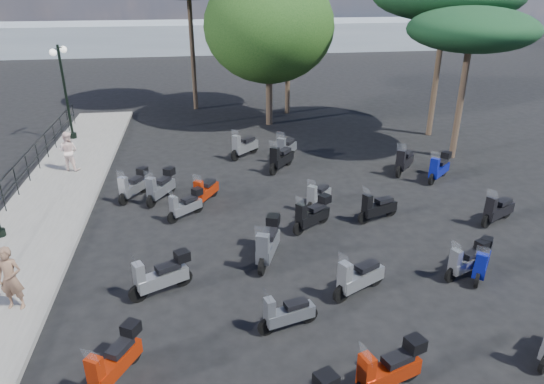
{
  "coord_description": "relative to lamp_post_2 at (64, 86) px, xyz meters",
  "views": [
    {
      "loc": [
        -1.13,
        -11.17,
        7.43
      ],
      "look_at": [
        1.03,
        2.72,
        1.2
      ],
      "focal_mm": 32.0,
      "sensor_mm": 36.0,
      "label": 1
    }
  ],
  "objects": [
    {
      "name": "ground",
      "position": [
        7.33,
        -13.12,
        -2.7
      ],
      "size": [
        120.0,
        120.0,
        0.0
      ],
      "primitive_type": "plane",
      "color": "black",
      "rests_on": "ground"
    },
    {
      "name": "sidewalk",
      "position": [
        0.83,
        -10.12,
        -2.63
      ],
      "size": [
        3.0,
        30.0,
        0.15
      ],
      "primitive_type": "cube",
      "color": "slate",
      "rests_on": "ground"
    },
    {
      "name": "lamp_post_2",
      "position": [
        0.0,
        0.0,
        0.0
      ],
      "size": [
        0.54,
        1.29,
        4.47
      ],
      "rotation": [
        0.0,
        0.0,
        -0.23
      ],
      "color": "black",
      "rests_on": "sidewalk"
    },
    {
      "name": "woman",
      "position": [
        1.6,
        -13.89,
        -1.74
      ],
      "size": [
        0.65,
        0.48,
        1.63
      ],
      "primitive_type": "imported",
      "rotation": [
        0.0,
        0.0,
        -0.17
      ],
      "color": "brown",
      "rests_on": "sidewalk"
    },
    {
      "name": "pedestrian_far",
      "position": [
        0.88,
        -4.53,
        -1.74
      ],
      "size": [
        0.94,
        0.82,
        1.62
      ],
      "primitive_type": "imported",
      "rotation": [
        0.0,
        0.0,
        2.84
      ],
      "color": "beige",
      "rests_on": "sidewalk"
    },
    {
      "name": "scooter_2",
      "position": [
        4.28,
        -16.52,
        -2.21
      ],
      "size": [
        0.99,
        1.48,
        1.31
      ],
      "rotation": [
        0.0,
        0.0,
        2.62
      ],
      "color": "black",
      "rests_on": "ground"
    },
    {
      "name": "scooter_3",
      "position": [
        5.02,
        -13.64,
        -2.19
      ],
      "size": [
        1.59,
        0.95,
        1.36
      ],
      "rotation": [
        0.0,
        0.0,
        2.03
      ],
      "color": "black",
      "rests_on": "ground"
    },
    {
      "name": "scooter_4",
      "position": [
        4.7,
        -7.83,
        -2.18
      ],
      "size": [
        1.04,
        1.55,
        1.37
      ],
      "rotation": [
        0.0,
        0.0,
        2.61
      ],
      "color": "black",
      "rests_on": "ground"
    },
    {
      "name": "scooter_5",
      "position": [
        3.71,
        -7.51,
        -2.21
      ],
      "size": [
        1.02,
        1.48,
        1.31
      ],
      "rotation": [
        0.0,
        0.0,
        2.59
      ],
      "color": "black",
      "rests_on": "ground"
    },
    {
      "name": "scooter_8",
      "position": [
        7.92,
        -12.53,
        -2.14
      ],
      "size": [
        0.95,
        1.78,
        1.49
      ],
      "rotation": [
        0.0,
        0.0,
        2.76
      ],
      "color": "black",
      "rests_on": "ground"
    },
    {
      "name": "scooter_9",
      "position": [
        5.6,
        -9.38,
        -2.25
      ],
      "size": [
        1.23,
        1.07,
        1.19
      ],
      "rotation": [
        0.0,
        0.0,
        2.27
      ],
      "color": "black",
      "rests_on": "ground"
    },
    {
      "name": "scooter_10",
      "position": [
        6.29,
        -8.29,
        -2.25
      ],
      "size": [
        0.94,
        1.44,
        1.28
      ],
      "rotation": [
        0.0,
        0.0,
        2.61
      ],
      "color": "black",
      "rests_on": "ground"
    },
    {
      "name": "scooter_11",
      "position": [
        8.15,
        -3.65,
        -2.21
      ],
      "size": [
        1.37,
        1.31,
        1.42
      ],
      "rotation": [
        0.0,
        0.0,
        2.33
      ],
      "color": "black",
      "rests_on": "ground"
    },
    {
      "name": "scooter_13",
      "position": [
        9.53,
        -17.58,
        -2.19
      ],
      "size": [
        1.66,
        0.79,
        1.36
      ],
      "rotation": [
        0.0,
        0.0,
        1.89
      ],
      "color": "black",
      "rests_on": "ground"
    },
    {
      "name": "scooter_14",
      "position": [
        7.92,
        -15.49,
        -2.28
      ],
      "size": [
        1.48,
        0.62,
        1.2
      ],
      "rotation": [
        0.0,
        0.0,
        1.83
      ],
      "color": "black",
      "rests_on": "ground"
    },
    {
      "name": "scooter_15",
      "position": [
        10.17,
        -9.33,
        -2.26
      ],
      "size": [
        1.13,
        1.24,
        1.26
      ],
      "rotation": [
        0.0,
        0.0,
        2.41
      ],
      "color": "black",
      "rests_on": "ground"
    },
    {
      "name": "scooter_16",
      "position": [
        9.61,
        -10.8,
        -2.2
      ],
      "size": [
        1.43,
        1.09,
        1.32
      ],
      "rotation": [
        0.0,
        0.0,
        2.18
      ],
      "color": "black",
      "rests_on": "ground"
    },
    {
      "name": "scooter_17",
      "position": [
        9.5,
        -5.54,
        -2.19
      ],
      "size": [
        1.25,
        1.51,
        1.47
      ],
      "rotation": [
        0.0,
        0.0,
        2.47
      ],
      "color": "black",
      "rests_on": "ground"
    },
    {
      "name": "scooter_20",
      "position": [
        13.49,
        -14.18,
        -2.24
      ],
      "size": [
        1.06,
        1.28,
        1.21
      ],
      "rotation": [
        0.0,
        0.0,
        2.48
      ],
      "color": "black",
      "rests_on": "ground"
    },
    {
      "name": "scooter_21",
      "position": [
        9.96,
        -14.44,
        -2.22
      ],
      "size": [
        1.6,
        0.96,
        1.39
      ],
      "rotation": [
        0.0,
        0.0,
        2.05
      ],
      "color": "black",
      "rests_on": "ground"
    },
    {
      "name": "scooter_22",
      "position": [
        11.89,
        -10.55,
        -2.25
      ],
      "size": [
        1.56,
        0.78,
        1.3
      ],
      "rotation": [
        0.0,
        0.0,
        1.93
      ],
      "color": "black",
      "rests_on": "ground"
    },
    {
      "name": "scooter_23",
      "position": [
        9.93,
        -4.36,
        -2.18
      ],
      "size": [
        1.13,
        1.63,
        1.48
      ],
      "rotation": [
        0.0,
        0.0,
        2.57
      ],
      "color": "black",
      "rests_on": "ground"
    },
    {
      "name": "scooter_26",
      "position": [
        13.1,
        -14.08,
        -2.25
      ],
      "size": [
        1.43,
        0.78,
        1.2
      ],
      "rotation": [
        0.0,
        0.0,
        1.96
      ],
      "color": "black",
      "rests_on": "ground"
    },
    {
      "name": "scooter_27",
      "position": [
        15.71,
        -11.35,
        -2.24
      ],
      "size": [
        1.54,
        0.93,
        1.33
      ],
      "rotation": [
        0.0,
        0.0,
        2.05
      ],
      "color": "black",
      "rests_on": "ground"
    },
    {
      "name": "scooter_28",
      "position": [
        14.48,
        -6.6,
        -2.2
      ],
      "size": [
        1.25,
        1.45,
        1.44
      ],
      "rotation": [
        0.0,
        0.0,
        2.44
      ],
      "color": "black",
      "rests_on": "ground"
    },
    {
      "name": "scooter_29",
      "position": [
        15.53,
        -7.57,
        -2.19
      ],
      "size": [
        1.37,
        1.27,
        1.36
      ],
      "rotation": [
        0.0,
        0.0,
        2.31
      ],
      "color": "black",
      "rests_on": "ground"
    },
    {
      "name": "broadleaf_tree",
      "position": [
        10.06,
        1.49,
        2.43
      ],
      "size": [
        6.68,
        6.68,
        7.98
      ],
      "color": "#38281E",
      "rests_on": "ground"
    },
    {
      "name": "pine_3",
      "position": [
        17.42,
        -5.13,
        2.79
      ],
      "size": [
        5.24,
        5.24,
        6.43
      ],
      "color": "#38281E",
      "rests_on": "ground"
    },
    {
      "name": "distant_hills",
      "position": [
        7.33,
        31.88,
        -1.2
      ],
      "size": [
        70.0,
        8.0,
        3.0
      ],
      "primitive_type": "cube",
      "color": "gray",
      "rests_on": "ground"
    }
  ]
}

